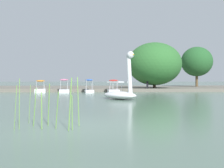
% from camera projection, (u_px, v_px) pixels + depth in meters
% --- Properties ---
extents(ground_plane, '(484.06, 484.06, 0.00)m').
position_uv_depth(ground_plane, '(83.00, 127.00, 8.65)').
color(ground_plane, '#567060').
extents(shore_bank_far, '(148.53, 19.39, 0.38)m').
position_uv_depth(shore_bank_far, '(95.00, 88.00, 43.17)').
color(shore_bank_far, '#6B665B').
rests_on(shore_bank_far, ground_plane).
extents(swan_boat, '(3.07, 3.21, 3.50)m').
position_uv_depth(swan_boat, '(121.00, 91.00, 20.92)').
color(swan_boat, white).
rests_on(swan_boat, ground_plane).
extents(pedal_boat_red, '(1.36, 2.17, 1.48)m').
position_uv_depth(pedal_boat_red, '(113.00, 89.00, 31.99)').
color(pedal_boat_red, white).
rests_on(pedal_boat_red, ground_plane).
extents(pedal_boat_blue, '(1.14, 1.84, 1.53)m').
position_uv_depth(pedal_boat_blue, '(89.00, 88.00, 31.73)').
color(pedal_boat_blue, white).
rests_on(pedal_boat_blue, ground_plane).
extents(pedal_boat_pink, '(1.33, 1.89, 1.56)m').
position_uv_depth(pedal_boat_pink, '(64.00, 89.00, 31.94)').
color(pedal_boat_pink, white).
rests_on(pedal_boat_pink, ground_plane).
extents(pedal_boat_orange, '(1.42, 2.09, 1.43)m').
position_uv_depth(pedal_boat_orange, '(40.00, 89.00, 31.90)').
color(pedal_boat_orange, white).
rests_on(pedal_boat_orange, ground_plane).
extents(tree_broadleaf_behind_dock, '(7.03, 7.04, 6.35)m').
position_uv_depth(tree_broadleaf_behind_dock, '(197.00, 62.00, 45.10)').
color(tree_broadleaf_behind_dock, brown).
rests_on(tree_broadleaf_behind_dock, shore_bank_far).
extents(tree_willow_near_path, '(8.27, 8.62, 5.87)m').
position_uv_depth(tree_willow_near_path, '(154.00, 64.00, 36.34)').
color(tree_willow_near_path, '#423323').
rests_on(tree_willow_near_path, shore_bank_far).
extents(person_on_path, '(0.28, 0.28, 1.79)m').
position_uv_depth(person_on_path, '(147.00, 81.00, 34.64)').
color(person_on_path, black).
rests_on(person_on_path, shore_bank_far).
extents(reed_clump_foreground, '(1.82, 1.45, 1.53)m').
position_uv_depth(reed_clump_foreground, '(52.00, 106.00, 8.51)').
color(reed_clump_foreground, '#669942').
rests_on(reed_clump_foreground, ground_plane).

